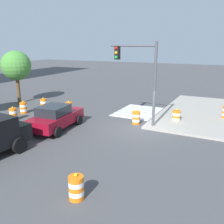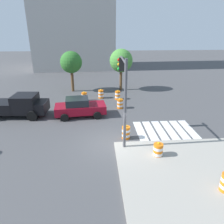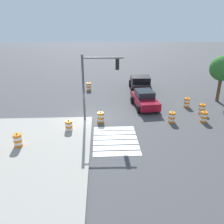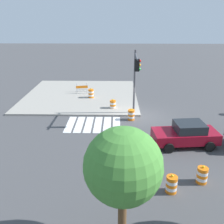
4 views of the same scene
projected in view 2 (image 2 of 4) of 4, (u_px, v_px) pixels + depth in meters
ground_plane at (114, 144)px, 14.22m from camera, size 120.00×120.00×0.00m
crosswalk_stripes at (165, 130)px, 16.16m from camera, size 4.35×3.20×0.02m
sports_car at (80, 107)px, 18.43m from camera, size 4.46×2.46×1.63m
pickup_truck at (19, 106)px, 18.34m from camera, size 5.26×2.58×1.92m
traffic_barrel_near_corner at (126, 132)px, 14.79m from camera, size 0.56×0.56×1.02m
traffic_barrel_crosswalk_end at (120, 104)px, 20.34m from camera, size 0.56×0.56×1.02m
traffic_barrel_median_far at (84, 97)px, 22.40m from camera, size 0.56×0.56×1.02m
traffic_barrel_far_curb at (101, 94)px, 23.25m from camera, size 0.56×0.56×1.02m
traffic_barrel_lane_center at (118, 95)px, 22.87m from camera, size 0.56×0.56×1.02m
traffic_barrel_opposite_curb at (158, 151)px, 12.62m from camera, size 0.56×0.56×1.02m
traffic_light_pole at (123, 85)px, 13.31m from camera, size 0.47×3.29×5.50m
street_tree_streetside_near at (71, 62)px, 24.69m from camera, size 2.51×2.51×4.72m
street_tree_streetside_mid at (121, 61)px, 25.19m from camera, size 2.72×2.72×4.92m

